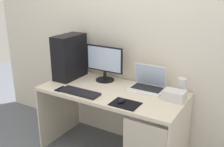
{
  "coord_description": "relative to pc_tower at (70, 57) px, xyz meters",
  "views": [
    {
      "loc": [
        1.27,
        -2.15,
        1.79
      ],
      "look_at": [
        0.0,
        0.0,
        0.94
      ],
      "focal_mm": 42.33,
      "sensor_mm": 36.0,
      "label": 1
    }
  ],
  "objects": [
    {
      "name": "desk",
      "position": [
        0.63,
        -0.1,
        -0.4
      ],
      "size": [
        1.48,
        0.7,
        0.76
      ],
      "color": "beige",
      "rests_on": "ground_plane"
    },
    {
      "name": "pc_tower",
      "position": [
        0.0,
        0.0,
        0.0
      ],
      "size": [
        0.2,
        0.4,
        0.5
      ],
      "primitive_type": "cube",
      "color": "black",
      "rests_on": "desk"
    },
    {
      "name": "speaker",
      "position": [
        1.25,
        0.16,
        -0.16
      ],
      "size": [
        0.09,
        0.09,
        0.17
      ],
      "primitive_type": "cylinder",
      "color": "silver",
      "rests_on": "desk"
    },
    {
      "name": "laptop",
      "position": [
        0.91,
        0.13,
        -0.2
      ],
      "size": [
        0.35,
        0.25,
        0.25
      ],
      "color": "white",
      "rests_on": "desk"
    },
    {
      "name": "projector",
      "position": [
        1.23,
        0.0,
        -0.2
      ],
      "size": [
        0.2,
        0.14,
        0.09
      ],
      "primitive_type": "cube",
      "color": "silver",
      "rests_on": "desk"
    },
    {
      "name": "mouse_left",
      "position": [
        0.84,
        -0.3,
        -0.23
      ],
      "size": [
        0.06,
        0.1,
        0.03
      ],
      "primitive_type": "ellipsoid",
      "color": "black",
      "rests_on": "mousepad"
    },
    {
      "name": "keyboard",
      "position": [
        0.38,
        -0.32,
        -0.24
      ],
      "size": [
        0.42,
        0.14,
        0.02
      ],
      "primitive_type": "cube",
      "color": "black",
      "rests_on": "desk"
    },
    {
      "name": "cell_phone",
      "position": [
        0.15,
        -0.34,
        -0.24
      ],
      "size": [
        0.07,
        0.13,
        0.01
      ],
      "primitive_type": "cube",
      "color": "black",
      "rests_on": "desk"
    },
    {
      "name": "mousepad",
      "position": [
        0.88,
        -0.31,
        -0.25
      ],
      "size": [
        0.26,
        0.2,
        0.0
      ],
      "primitive_type": "cube",
      "color": "black",
      "rests_on": "desk"
    },
    {
      "name": "wall_back",
      "position": [
        0.61,
        0.3,
        0.29
      ],
      "size": [
        4.0,
        0.05,
        2.6
      ],
      "color": "beige",
      "rests_on": "ground_plane"
    },
    {
      "name": "monitor",
      "position": [
        0.4,
        0.11,
        -0.04
      ],
      "size": [
        0.45,
        0.21,
        0.4
      ],
      "color": "black",
      "rests_on": "desk"
    }
  ]
}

